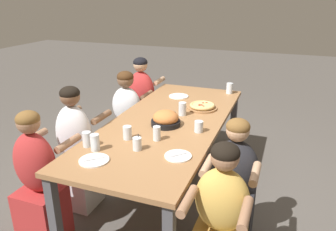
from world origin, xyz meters
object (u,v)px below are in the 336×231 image
(skillet_bowl, at_px, (166,119))
(drinking_glass_b, at_px, (87,140))
(cocktail_glass_blue, at_px, (137,144))
(drinking_glass_a, at_px, (199,127))
(empty_plate_a, at_px, (179,96))
(diner_far_left, at_px, (39,185))
(drinking_glass_c, at_px, (230,89))
(empty_plate_c, at_px, (94,160))
(drinking_glass_f, at_px, (157,134))
(drinking_glass_g, at_px, (127,133))
(empty_plate_b, at_px, (178,156))
(pizza_board_main, at_px, (202,106))
(diner_near_midleft, at_px, (233,188))
(diner_far_midright, at_px, (127,120))
(drinking_glass_e, at_px, (182,109))
(diner_near_left, at_px, (220,225))
(drinking_glass_d, at_px, (95,144))
(diner_far_right, at_px, (142,106))
(diner_far_midleft, at_px, (77,154))

(skillet_bowl, height_order, drinking_glass_b, skillet_bowl)
(cocktail_glass_blue, height_order, drinking_glass_a, cocktail_glass_blue)
(empty_plate_a, relative_size, diner_far_left, 0.20)
(drinking_glass_c, bearing_deg, drinking_glass_b, 156.98)
(empty_plate_c, relative_size, drinking_glass_a, 2.22)
(cocktail_glass_blue, bearing_deg, empty_plate_a, 5.75)
(drinking_glass_f, relative_size, drinking_glass_g, 1.07)
(skillet_bowl, xyz_separation_m, empty_plate_b, (-0.55, -0.31, -0.05))
(pizza_board_main, distance_m, empty_plate_c, 1.45)
(diner_near_midleft, bearing_deg, diner_far_midright, -34.55)
(diner_near_midleft, bearing_deg, drinking_glass_b, 14.51)
(cocktail_glass_blue, relative_size, drinking_glass_e, 0.97)
(drinking_glass_e, height_order, diner_near_left, diner_near_left)
(diner_near_midleft, bearing_deg, drinking_glass_d, 17.76)
(pizza_board_main, height_order, skillet_bowl, skillet_bowl)
(pizza_board_main, relative_size, drinking_glass_b, 2.52)
(drinking_glass_a, xyz_separation_m, drinking_glass_c, (1.26, -0.04, 0.01))
(skillet_bowl, relative_size, drinking_glass_d, 2.94)
(drinking_glass_d, relative_size, drinking_glass_f, 1.10)
(diner_far_right, distance_m, diner_far_left, 1.96)
(diner_near_midleft, bearing_deg, drinking_glass_e, -45.14)
(empty_plate_a, distance_m, drinking_glass_c, 0.64)
(drinking_glass_b, bearing_deg, drinking_glass_f, -57.40)
(drinking_glass_g, bearing_deg, empty_plate_a, -0.93)
(pizza_board_main, distance_m, empty_plate_b, 1.11)
(empty_plate_b, height_order, drinking_glass_a, drinking_glass_a)
(drinking_glass_f, bearing_deg, pizza_board_main, -9.74)
(drinking_glass_b, bearing_deg, diner_near_midleft, -75.49)
(empty_plate_b, xyz_separation_m, diner_far_right, (1.63, 1.06, -0.26))
(drinking_glass_g, bearing_deg, drinking_glass_c, -18.90)
(empty_plate_b, relative_size, drinking_glass_b, 1.66)
(drinking_glass_b, height_order, diner_far_midleft, diner_far_midleft)
(drinking_glass_e, bearing_deg, drinking_glass_d, 158.31)
(drinking_glass_e, relative_size, diner_far_midright, 0.12)
(pizza_board_main, height_order, diner_near_midleft, diner_near_midleft)
(diner_far_midright, bearing_deg, drinking_glass_b, -75.98)
(skillet_bowl, relative_size, drinking_glass_c, 3.07)
(empty_plate_b, relative_size, diner_near_midleft, 0.19)
(cocktail_glass_blue, xyz_separation_m, diner_far_midright, (1.21, 0.72, -0.34))
(drinking_glass_d, distance_m, drinking_glass_f, 0.51)
(diner_far_midleft, bearing_deg, diner_far_right, 90.00)
(diner_near_midleft, distance_m, diner_far_midright, 1.77)
(diner_far_midleft, bearing_deg, empty_plate_c, -42.22)
(pizza_board_main, xyz_separation_m, diner_near_midleft, (-0.90, -0.51, -0.34))
(empty_plate_a, distance_m, diner_near_midleft, 1.54)
(drinking_glass_g, xyz_separation_m, diner_far_midleft, (0.03, 0.56, -0.31))
(drinking_glass_g, height_order, diner_far_midleft, diner_far_midleft)
(diner_far_midleft, relative_size, diner_near_midleft, 1.11)
(diner_far_midleft, bearing_deg, empty_plate_b, -9.73)
(drinking_glass_d, height_order, drinking_glass_f, drinking_glass_d)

